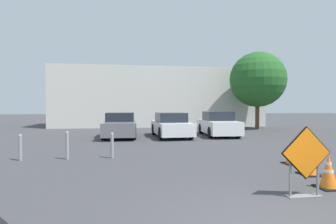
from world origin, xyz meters
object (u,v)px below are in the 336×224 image
at_px(traffic_cone_second, 310,163).
at_px(bollard_nearest, 112,145).
at_px(road_closed_sign, 306,159).
at_px(parked_car_second, 171,125).
at_px(traffic_cone_nearest, 328,172).
at_px(bollard_second, 67,145).
at_px(bollard_third, 20,147).
at_px(parked_car_nearest, 120,125).
at_px(parked_car_third, 218,124).
at_px(traffic_cone_third, 292,154).

height_order(traffic_cone_second, bollard_nearest, bollard_nearest).
height_order(road_closed_sign, parked_car_second, road_closed_sign).
relative_size(traffic_cone_nearest, bollard_second, 0.78).
bearing_deg(road_closed_sign, traffic_cone_nearest, 27.60).
bearing_deg(road_closed_sign, bollard_third, 147.72).
relative_size(parked_car_second, bollard_nearest, 4.54).
xyz_separation_m(traffic_cone_second, parked_car_second, (-2.47, 9.13, 0.37)).
distance_m(road_closed_sign, parked_car_nearest, 11.78).
bearing_deg(traffic_cone_second, bollard_second, 156.79).
bearing_deg(bollard_second, parked_car_third, 39.82).
height_order(road_closed_sign, traffic_cone_nearest, road_closed_sign).
height_order(traffic_cone_nearest, parked_car_nearest, parked_car_nearest).
height_order(parked_car_nearest, parked_car_third, parked_car_third).
relative_size(road_closed_sign, parked_car_third, 0.35).
bearing_deg(traffic_cone_nearest, parked_car_third, 84.89).
relative_size(traffic_cone_second, traffic_cone_third, 1.01).
relative_size(traffic_cone_third, bollard_second, 0.65).
relative_size(traffic_cone_third, bollard_nearest, 0.69).
xyz_separation_m(parked_car_nearest, bollard_third, (-3.10, -6.37, -0.21)).
bearing_deg(road_closed_sign, parked_car_nearest, 111.01).
bearing_deg(traffic_cone_nearest, traffic_cone_third, 74.42).
bearing_deg(bollard_second, parked_car_nearest, 76.27).
xyz_separation_m(road_closed_sign, parked_car_nearest, (-4.22, 11.00, -0.10)).
height_order(traffic_cone_third, parked_car_nearest, parked_car_nearest).
distance_m(traffic_cone_second, parked_car_nearest, 10.89).
distance_m(parked_car_second, bollard_nearest, 6.82).
relative_size(parked_car_nearest, bollard_third, 4.60).
relative_size(traffic_cone_third, parked_car_nearest, 0.15).
relative_size(road_closed_sign, parked_car_nearest, 0.35).
relative_size(traffic_cone_nearest, traffic_cone_third, 1.19).
height_order(traffic_cone_nearest, bollard_second, bollard_second).
distance_m(traffic_cone_nearest, bollard_nearest, 6.61).
bearing_deg(traffic_cone_second, road_closed_sign, -128.63).
bearing_deg(bollard_nearest, traffic_cone_nearest, -38.87).
relative_size(traffic_cone_nearest, parked_car_third, 0.19).
bearing_deg(bollard_nearest, parked_car_nearest, 89.86).
xyz_separation_m(traffic_cone_nearest, bollard_third, (-8.23, 4.15, 0.11)).
bearing_deg(traffic_cone_third, traffic_cone_nearest, -105.58).
distance_m(traffic_cone_nearest, bollard_third, 9.22).
bearing_deg(parked_car_third, bollard_nearest, 48.55).
height_order(parked_car_nearest, bollard_nearest, parked_car_nearest).
bearing_deg(parked_car_second, bollard_second, 49.04).
bearing_deg(parked_car_nearest, traffic_cone_third, 126.41).
bearing_deg(parked_car_third, road_closed_sign, 82.73).
distance_m(road_closed_sign, traffic_cone_nearest, 1.11).
distance_m(road_closed_sign, bollard_second, 7.41).
bearing_deg(traffic_cone_third, bollard_third, 168.87).
xyz_separation_m(traffic_cone_second, bollard_third, (-8.60, 3.03, 0.17)).
xyz_separation_m(parked_car_second, bollard_nearest, (-3.05, -6.10, -0.19)).
xyz_separation_m(parked_car_nearest, parked_car_second, (3.03, -0.27, -0.01)).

